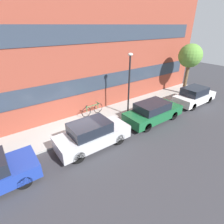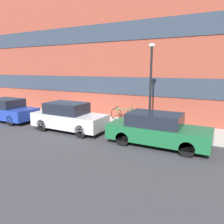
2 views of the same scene
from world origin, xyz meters
TOP-DOWN VIEW (x-y plane):
  - ground_plane at (0.00, 0.00)m, footprint 56.00×56.00m
  - sidewalk_strip at (0.00, 1.32)m, footprint 28.00×2.65m
  - rowhouse_facade at (0.00, 3.09)m, footprint 28.00×1.02m
  - parked_car_blue at (-4.66, -1.05)m, footprint 3.84×1.67m
  - parked_car_silver at (0.20, -1.05)m, footprint 4.01×1.60m
  - parked_car_green at (4.97, -1.05)m, footprint 4.27×1.67m
  - fire_hydrant at (-5.00, 0.38)m, footprint 0.51×0.29m
  - bicycle at (2.00, 2.02)m, footprint 1.76×0.44m
  - lamp_post at (4.10, 0.54)m, footprint 0.32×0.32m

SIDE VIEW (x-z plane):
  - ground_plane at x=0.00m, z-range 0.00..0.00m
  - sidewalk_strip at x=0.00m, z-range 0.00..0.11m
  - fire_hydrant at x=-5.00m, z-range 0.12..0.89m
  - bicycle at x=2.00m, z-range 0.11..0.96m
  - parked_car_blue at x=-4.66m, z-range -0.01..1.39m
  - parked_car_green at x=4.97m, z-range -0.01..1.39m
  - parked_car_silver at x=0.20m, z-range -0.01..1.49m
  - lamp_post at x=4.10m, z-range 0.64..4.96m
  - rowhouse_facade at x=0.00m, z-range 0.01..9.96m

